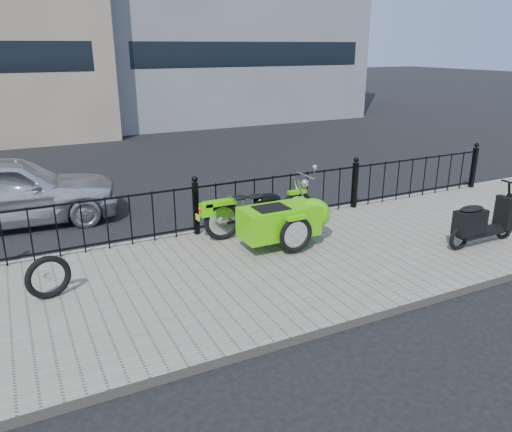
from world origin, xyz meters
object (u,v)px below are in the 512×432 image
sedan_car (9,191)px  scooter (480,223)px  motorcycle_sidecar (284,217)px  spare_tire (48,277)px

sedan_car → scooter: bearing=-121.7°
motorcycle_sidecar → sedan_car: (-4.13, 3.48, 0.10)m
motorcycle_sidecar → scooter: scooter is taller
scooter → spare_tire: 6.82m
motorcycle_sidecar → spare_tire: motorcycle_sidecar is taller
spare_tire → scooter: bearing=-10.7°
motorcycle_sidecar → scooter: bearing=-28.5°
motorcycle_sidecar → spare_tire: bearing=-175.2°
spare_tire → sedan_car: 3.82m
motorcycle_sidecar → scooter: size_ratio=1.49×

